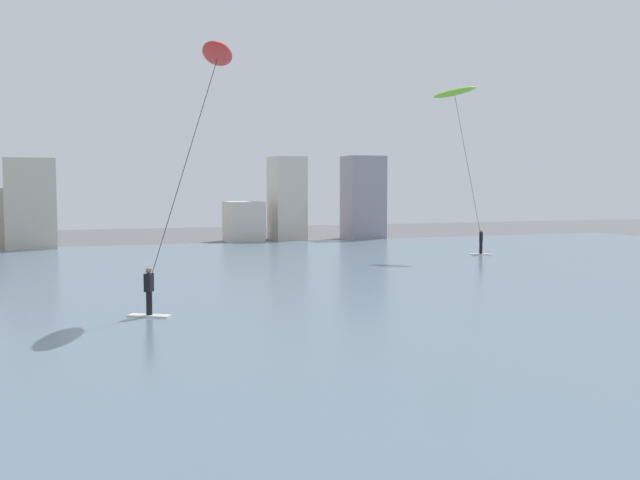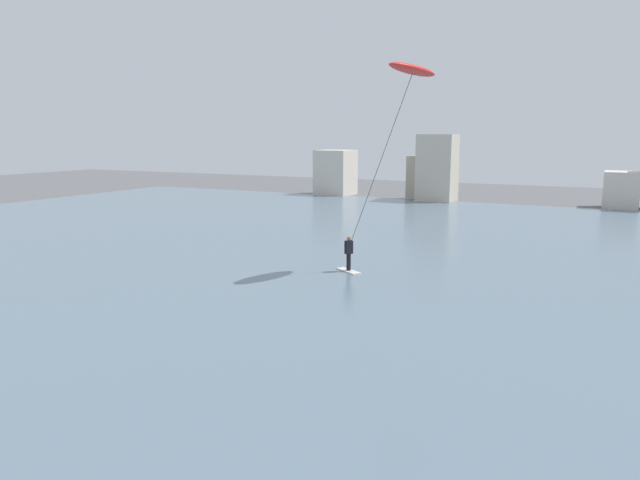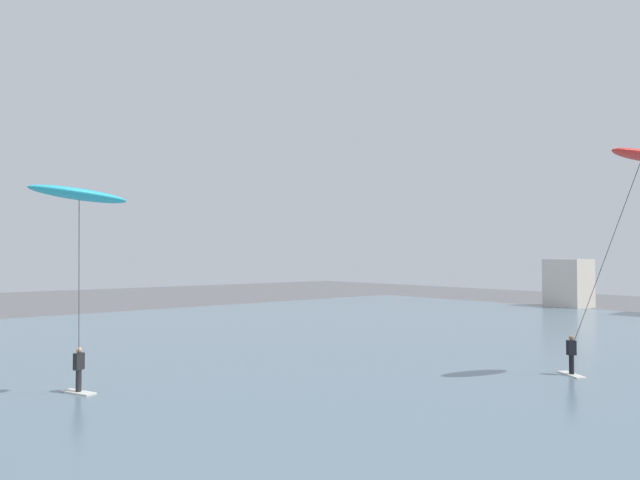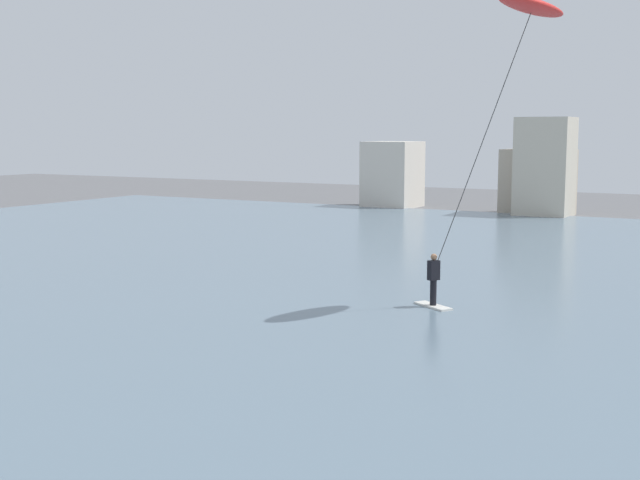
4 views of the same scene
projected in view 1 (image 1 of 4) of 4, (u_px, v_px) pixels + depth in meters
The scene contains 4 objects.
water_bay at pixel (208, 295), 29.57m from camera, with size 84.00×52.00×0.10m, color slate.
far_shore_buildings at pixel (138, 207), 54.94m from camera, with size 40.52×5.72×6.94m.
kitesurfer_lime at pixel (458, 113), 45.00m from camera, with size 4.05×2.28×10.54m.
kitesurfer_red at pixel (211, 77), 25.12m from camera, with size 4.18×3.32×9.19m.
Camera 1 is at (-5.71, 1.75, 4.43)m, focal length 41.07 mm.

